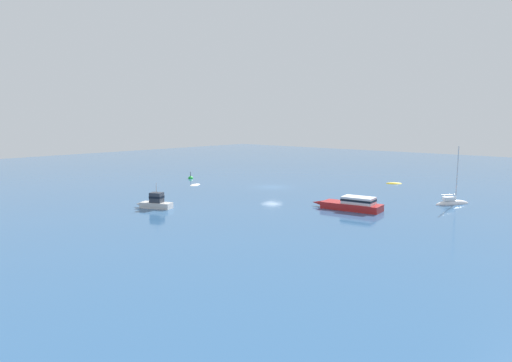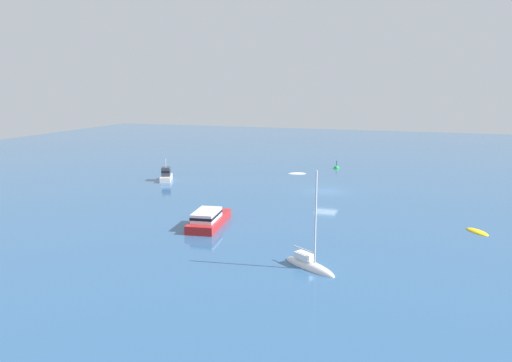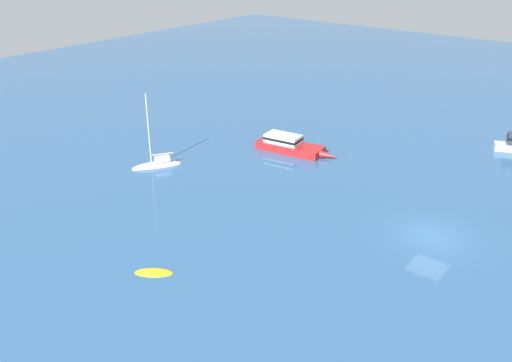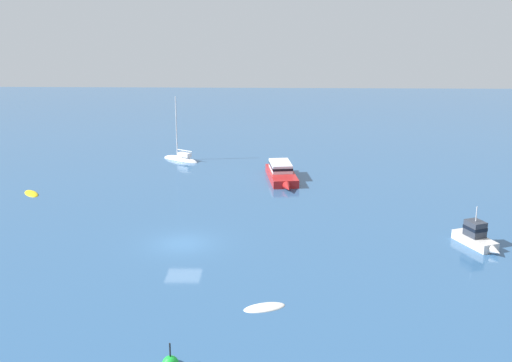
{
  "view_description": "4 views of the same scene",
  "coord_description": "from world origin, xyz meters",
  "px_view_note": "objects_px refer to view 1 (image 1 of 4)",
  "views": [
    {
      "loc": [
        -42.44,
        52.11,
        10.1
      ],
      "look_at": [
        -2.38,
        6.27,
        1.76
      ],
      "focal_mm": 32.55,
      "sensor_mm": 36.0,
      "label": 1
    },
    {
      "loc": [
        -55.78,
        -10.08,
        12.34
      ],
      "look_at": [
        -2.82,
        7.76,
        1.27
      ],
      "focal_mm": 34.42,
      "sensor_mm": 36.0,
      "label": 2
    },
    {
      "loc": [
        11.09,
        -33.8,
        19.57
      ],
      "look_at": [
        -13.98,
        -2.22,
        1.13
      ],
      "focal_mm": 38.59,
      "sensor_mm": 36.0,
      "label": 3
    },
    {
      "loc": [
        45.75,
        6.51,
        17.68
      ],
      "look_at": [
        -7.47,
        5.08,
        2.61
      ],
      "focal_mm": 47.81,
      "sensor_mm": 36.0,
      "label": 4
    }
  ],
  "objects_px": {
    "yacht": "(452,203)",
    "tender": "(394,184)",
    "powerboat": "(155,202)",
    "channel_buoy": "(191,179)",
    "cabin_cruiser": "(352,204)",
    "dinghy": "(195,185)"
  },
  "relations": [
    {
      "from": "yacht",
      "to": "channel_buoy",
      "type": "distance_m",
      "value": 41.11
    },
    {
      "from": "dinghy",
      "to": "cabin_cruiser",
      "type": "relative_size",
      "value": 0.33
    },
    {
      "from": "dinghy",
      "to": "powerboat",
      "type": "bearing_deg",
      "value": -166.59
    },
    {
      "from": "channel_buoy",
      "to": "yacht",
      "type": "bearing_deg",
      "value": -173.11
    },
    {
      "from": "cabin_cruiser",
      "to": "yacht",
      "type": "bearing_deg",
      "value": -131.22
    },
    {
      "from": "yacht",
      "to": "tender",
      "type": "distance_m",
      "value": 17.23
    },
    {
      "from": "yacht",
      "to": "channel_buoy",
      "type": "height_order",
      "value": "yacht"
    },
    {
      "from": "tender",
      "to": "channel_buoy",
      "type": "relative_size",
      "value": 1.65
    },
    {
      "from": "tender",
      "to": "cabin_cruiser",
      "type": "bearing_deg",
      "value": -112.02
    },
    {
      "from": "yacht",
      "to": "tender",
      "type": "bearing_deg",
      "value": 79.48
    },
    {
      "from": "yacht",
      "to": "cabin_cruiser",
      "type": "height_order",
      "value": "yacht"
    },
    {
      "from": "cabin_cruiser",
      "to": "channel_buoy",
      "type": "distance_m",
      "value": 34.13
    },
    {
      "from": "dinghy",
      "to": "cabin_cruiser",
      "type": "distance_m",
      "value": 27.47
    },
    {
      "from": "powerboat",
      "to": "tender",
      "type": "height_order",
      "value": "powerboat"
    },
    {
      "from": "cabin_cruiser",
      "to": "powerboat",
      "type": "height_order",
      "value": "powerboat"
    },
    {
      "from": "powerboat",
      "to": "channel_buoy",
      "type": "relative_size",
      "value": 2.9
    },
    {
      "from": "channel_buoy",
      "to": "cabin_cruiser",
      "type": "bearing_deg",
      "value": 170.33
    },
    {
      "from": "powerboat",
      "to": "channel_buoy",
      "type": "bearing_deg",
      "value": -72.73
    },
    {
      "from": "cabin_cruiser",
      "to": "tender",
      "type": "xyz_separation_m",
      "value": [
        5.44,
        -22.4,
        -0.64
      ]
    },
    {
      "from": "powerboat",
      "to": "channel_buoy",
      "type": "height_order",
      "value": "powerboat"
    },
    {
      "from": "powerboat",
      "to": "tender",
      "type": "xyz_separation_m",
      "value": [
        -11.75,
        -36.11,
        -0.66
      ]
    },
    {
      "from": "yacht",
      "to": "cabin_cruiser",
      "type": "xyz_separation_m",
      "value": [
        7.17,
        10.66,
        0.51
      ]
    }
  ]
}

